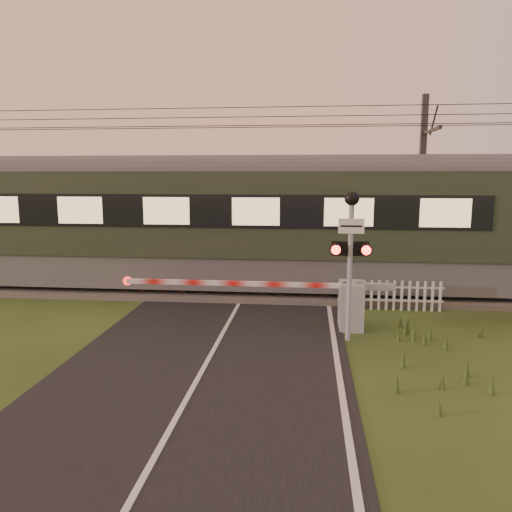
# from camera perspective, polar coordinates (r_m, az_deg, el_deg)

# --- Properties ---
(ground) EXTENTS (160.00, 160.00, 0.00)m
(ground) POSITION_cam_1_polar(r_m,az_deg,el_deg) (10.94, -5.53, -11.89)
(ground) COLOR #2C3C17
(ground) RESTS_ON ground
(road) EXTENTS (6.00, 140.00, 0.03)m
(road) POSITION_cam_1_polar(r_m,az_deg,el_deg) (10.72, -5.69, -12.29)
(road) COLOR black
(road) RESTS_ON ground
(track_bed) EXTENTS (140.00, 3.40, 0.39)m
(track_bed) POSITION_cam_1_polar(r_m,az_deg,el_deg) (17.07, -1.17, -3.89)
(track_bed) COLOR #47423D
(track_bed) RESTS_ON ground
(overhead_wires) EXTENTS (120.00, 0.62, 0.62)m
(overhead_wires) POSITION_cam_1_polar(r_m,az_deg,el_deg) (16.73, -1.24, 15.35)
(overhead_wires) COLOR black
(overhead_wires) RESTS_ON ground
(boom_gate) EXTENTS (7.18, 0.93, 1.24)m
(boom_gate) POSITION_cam_1_polar(r_m,az_deg,el_deg) (13.16, 9.42, -5.24)
(boom_gate) COLOR gray
(boom_gate) RESTS_ON ground
(crossing_signal) EXTENTS (0.91, 0.36, 3.58)m
(crossing_signal) POSITION_cam_1_polar(r_m,az_deg,el_deg) (11.86, 10.77, 1.94)
(crossing_signal) COLOR gray
(crossing_signal) RESTS_ON ground
(picket_fence) EXTENTS (3.06, 0.07, 0.89)m
(picket_fence) POSITION_cam_1_polar(r_m,az_deg,el_deg) (15.20, 15.10, -4.36)
(picket_fence) COLOR silver
(picket_fence) RESTS_ON ground
(catenary_mast) EXTENTS (0.21, 2.46, 6.77)m
(catenary_mast) POSITION_cam_1_polar(r_m,az_deg,el_deg) (19.15, 18.38, 7.51)
(catenary_mast) COLOR #2D2D30
(catenary_mast) RESTS_ON ground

